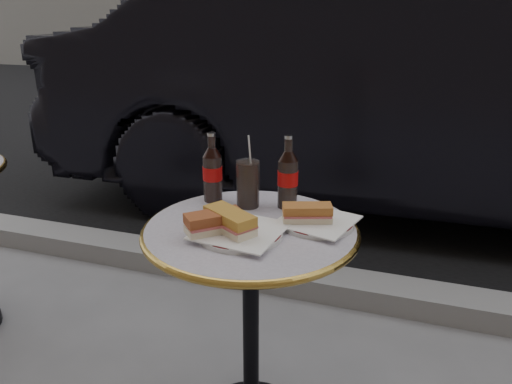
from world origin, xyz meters
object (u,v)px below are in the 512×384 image
(cola_bottle_left, at_px, (212,167))
(parked_car, at_px, (421,91))
(plate_left, at_px, (240,233))
(cola_bottle_right, at_px, (288,172))
(plate_right, at_px, (317,223))
(cola_glass, at_px, (248,184))
(bistro_table, at_px, (251,334))

(cola_bottle_left, xyz_separation_m, parked_car, (0.58, 2.13, -0.04))
(plate_left, distance_m, cola_bottle_right, 0.28)
(plate_right, relative_size, parked_car, 0.04)
(plate_left, xyz_separation_m, plate_right, (0.18, 0.14, -0.00))
(cola_bottle_left, height_order, cola_glass, cola_bottle_left)
(cola_bottle_left, bearing_deg, plate_left, -51.79)
(plate_left, bearing_deg, cola_bottle_right, 75.01)
(plate_left, bearing_deg, bistro_table, 84.28)
(plate_right, height_order, parked_car, parked_car)
(bistro_table, xyz_separation_m, parked_car, (0.40, 2.28, 0.44))
(bistro_table, bearing_deg, cola_glass, 111.95)
(parked_car, bearing_deg, bistro_table, 167.74)
(cola_glass, bearing_deg, cola_bottle_left, 174.92)
(plate_left, xyz_separation_m, cola_bottle_right, (0.07, 0.25, 0.11))
(bistro_table, relative_size, plate_right, 3.49)
(plate_left, xyz_separation_m, parked_car, (0.41, 2.35, 0.07))
(plate_left, relative_size, cola_glass, 1.57)
(plate_right, bearing_deg, cola_bottle_right, 137.66)
(plate_left, relative_size, parked_car, 0.05)
(plate_right, height_order, cola_bottle_right, cola_bottle_right)
(bistro_table, bearing_deg, plate_right, 22.03)
(cola_bottle_left, relative_size, cola_glass, 1.51)
(parked_car, bearing_deg, cola_bottle_left, 162.36)
(plate_right, height_order, cola_bottle_left, cola_bottle_left)
(bistro_table, distance_m, plate_left, 0.38)
(cola_bottle_left, bearing_deg, plate_right, -13.26)
(plate_left, height_order, cola_bottle_left, cola_bottle_left)
(parked_car, bearing_deg, plate_right, 171.94)
(cola_bottle_left, xyz_separation_m, cola_bottle_right, (0.24, 0.02, 0.00))
(plate_left, bearing_deg, cola_bottle_left, 128.21)
(plate_left, bearing_deg, cola_glass, 103.83)
(plate_right, distance_m, parked_car, 2.22)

